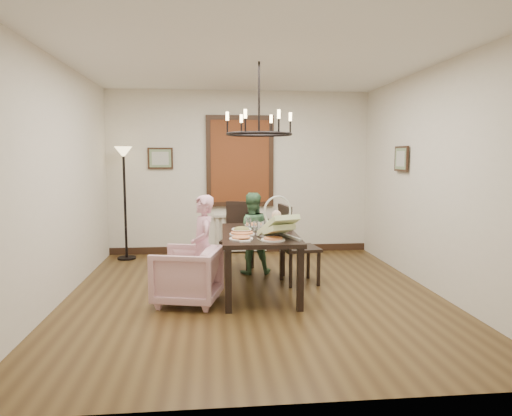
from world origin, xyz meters
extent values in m
cube|color=brown|center=(0.00, 0.00, 0.00)|extent=(4.50, 5.00, 0.01)
cube|color=white|center=(0.00, 0.00, 2.80)|extent=(4.50, 5.00, 0.01)
cube|color=silver|center=(0.00, 2.50, 1.40)|extent=(4.50, 0.01, 2.80)
cube|color=silver|center=(-2.25, 0.00, 1.40)|extent=(0.01, 5.00, 2.80)
cube|color=silver|center=(2.25, 0.00, 1.40)|extent=(0.01, 5.00, 2.80)
cube|color=black|center=(0.08, 0.11, 0.73)|extent=(0.94, 1.62, 0.05)
cube|color=black|center=(-0.33, -0.62, 0.35)|extent=(0.07, 0.07, 0.70)
cube|color=black|center=(-0.29, 0.86, 0.35)|extent=(0.07, 0.07, 0.70)
cube|color=black|center=(0.45, -0.64, 0.35)|extent=(0.07, 0.07, 0.70)
cube|color=black|center=(0.49, 0.84, 0.35)|extent=(0.07, 0.07, 0.70)
imported|color=#DCA8BB|center=(-0.79, -0.25, 0.32)|extent=(0.86, 0.85, 0.65)
imported|color=#E7A3B9|center=(-0.60, -0.08, 0.51)|extent=(0.31, 0.41, 1.02)
imported|color=#497B50|center=(0.07, 1.03, 0.49)|extent=(0.48, 0.38, 0.97)
imported|color=white|center=(-0.14, 0.04, 0.79)|extent=(0.29, 0.29, 0.07)
cylinder|color=tan|center=(-0.14, -0.07, 0.77)|extent=(0.30, 0.30, 0.04)
cylinder|color=silver|center=(0.04, 0.19, 0.81)|extent=(0.06, 0.06, 0.12)
cube|color=maroon|center=(0.00, 2.46, 1.60)|extent=(1.00, 0.03, 1.40)
cube|color=black|center=(-1.35, 2.47, 1.65)|extent=(0.42, 0.03, 0.36)
cube|color=black|center=(2.21, 0.90, 1.65)|extent=(0.03, 0.42, 0.36)
torus|color=black|center=(0.08, 0.11, 1.95)|extent=(0.80, 0.80, 0.04)
camera|label=1|loc=(-0.51, -5.41, 1.69)|focal=32.00mm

